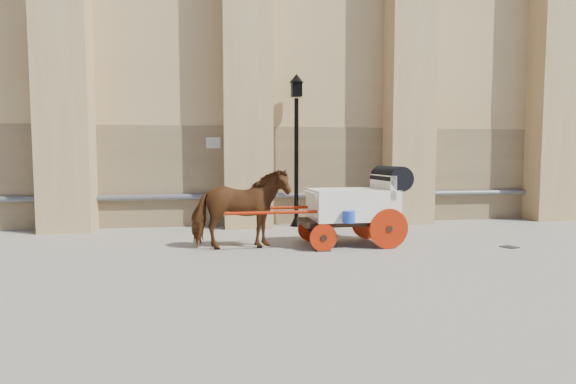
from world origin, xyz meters
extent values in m
plane|color=gray|center=(0.00, 0.00, 0.00)|extent=(90.00, 90.00, 0.00)
cube|color=olive|center=(2.00, 4.15, 1.50)|extent=(44.00, 0.35, 3.00)
cylinder|color=#59595B|center=(2.00, 3.88, 0.90)|extent=(42.00, 0.18, 0.18)
cube|color=beige|center=(-2.00, 3.97, 2.50)|extent=(0.42, 0.04, 0.32)
imported|color=#573012|center=(-1.42, 0.43, 0.91)|extent=(2.21, 1.11, 1.82)
cube|color=black|center=(1.10, 0.48, 0.56)|extent=(2.25, 1.06, 0.12)
cube|color=white|center=(1.20, 0.49, 0.96)|extent=(1.96, 1.31, 0.71)
cube|color=white|center=(1.96, 0.50, 1.37)|extent=(0.18, 1.27, 0.56)
cube|color=white|center=(0.34, 0.47, 1.22)|extent=(0.38, 1.12, 0.10)
cylinder|color=black|center=(2.17, 0.51, 1.57)|extent=(0.60, 1.28, 0.57)
cylinder|color=#AB1D05|center=(1.88, -0.13, 0.46)|extent=(0.91, 0.08, 0.91)
cylinder|color=#AB1D05|center=(1.85, 1.13, 0.46)|extent=(0.91, 0.08, 0.91)
cylinder|color=#AB1D05|center=(0.35, -0.16, 0.30)|extent=(0.61, 0.07, 0.61)
cylinder|color=#AB1D05|center=(0.33, 1.10, 0.30)|extent=(0.61, 0.07, 0.61)
cylinder|color=#AB1D05|center=(-0.56, -0.01, 0.86)|extent=(2.44, 0.12, 0.07)
cylinder|color=#AB1D05|center=(-0.58, 0.91, 0.86)|extent=(2.44, 0.12, 0.07)
cylinder|color=blue|center=(0.91, -0.23, 0.76)|extent=(0.26, 0.26, 0.26)
cylinder|color=black|center=(0.44, 3.52, 1.90)|extent=(0.13, 0.13, 3.80)
cone|color=black|center=(0.44, 3.52, 0.19)|extent=(0.38, 0.38, 0.38)
cube|color=black|center=(0.44, 3.52, 4.07)|extent=(0.30, 0.30, 0.44)
cone|color=black|center=(0.44, 3.52, 4.38)|extent=(0.42, 0.42, 0.25)
cube|color=black|center=(0.37, -0.06, 0.01)|extent=(0.34, 0.34, 0.01)
cube|color=black|center=(4.69, -0.43, 0.01)|extent=(0.41, 0.41, 0.01)
camera|label=1|loc=(-2.01, -9.63, 2.06)|focal=28.00mm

